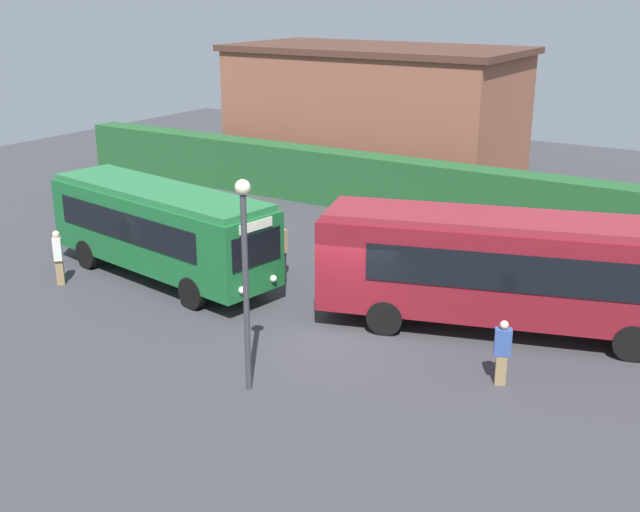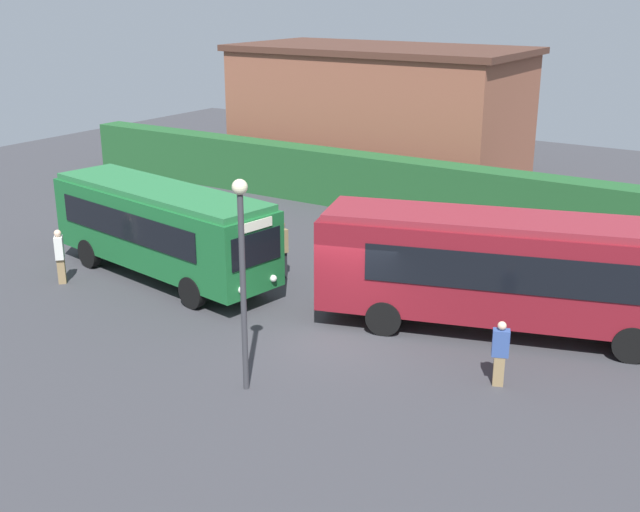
# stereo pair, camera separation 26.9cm
# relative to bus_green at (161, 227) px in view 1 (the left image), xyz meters

# --- Properties ---
(ground_plane) EXTENTS (64.00, 64.00, 0.00)m
(ground_plane) POSITION_rel_bus_green_xyz_m (7.47, -0.64, -1.78)
(ground_plane) COLOR #38383D
(bus_green) EXTENTS (9.25, 3.72, 3.08)m
(bus_green) POSITION_rel_bus_green_xyz_m (0.00, 0.00, 0.00)
(bus_green) COLOR #19602D
(bus_green) RESTS_ON ground_plane
(bus_maroon) EXTENTS (10.67, 5.43, 3.32)m
(bus_maroon) POSITION_rel_bus_green_xyz_m (11.07, 1.94, 0.13)
(bus_maroon) COLOR maroon
(bus_maroon) RESTS_ON ground_plane
(person_left) EXTENTS (0.46, 0.46, 1.82)m
(person_left) POSITION_rel_bus_green_xyz_m (-2.45, -2.20, -0.81)
(person_left) COLOR olive
(person_left) RESTS_ON ground_plane
(person_center) EXTENTS (0.49, 0.55, 1.69)m
(person_center) POSITION_rel_bus_green_xyz_m (-2.28, 3.21, -0.90)
(person_center) COLOR #334C8C
(person_center) RESTS_ON ground_plane
(person_right) EXTENTS (0.52, 0.42, 1.93)m
(person_right) POSITION_rel_bus_green_xyz_m (3.24, 2.18, -0.75)
(person_right) COLOR black
(person_right) RESTS_ON ground_plane
(person_far) EXTENTS (0.47, 0.39, 1.66)m
(person_far) POSITION_rel_bus_green_xyz_m (12.09, -1.17, -0.90)
(person_far) COLOR olive
(person_far) RESTS_ON ground_plane
(hedge_row) EXTENTS (44.00, 1.32, 2.38)m
(hedge_row) POSITION_rel_bus_green_xyz_m (7.47, 11.29, -0.59)
(hedge_row) COLOR #205428
(hedge_row) RESTS_ON ground_plane
(depot_building) EXTENTS (14.24, 7.42, 6.51)m
(depot_building) POSITION_rel_bus_green_xyz_m (-1.25, 16.80, 1.49)
(depot_building) COLOR brown
(depot_building) RESTS_ON ground_plane
(lamppost) EXTENTS (0.36, 0.36, 5.17)m
(lamppost) POSITION_rel_bus_green_xyz_m (7.07, -4.66, 1.48)
(lamppost) COLOR #38383D
(lamppost) RESTS_ON ground_plane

